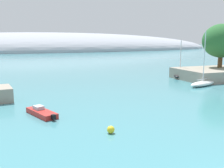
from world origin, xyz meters
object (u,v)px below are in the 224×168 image
Objects in this scene: motorboat_red_foreground at (42,112)px; mooring_buoy_yellow at (111,130)px; sailboat_black_near_shore at (180,75)px; sailboat_white_mid_mooring at (203,83)px; tree_clump_shore at (221,41)px.

motorboat_red_foreground reaches higher than mooring_buoy_yellow.
motorboat_red_foreground is (-31.96, -19.36, -0.26)m from sailboat_black_near_shore.
sailboat_white_mid_mooring is at bearing 34.77° from mooring_buoy_yellow.
tree_clump_shore is at bearing 34.80° from mooring_buoy_yellow.
sailboat_black_near_shore is (-7.75, 3.48, -7.36)m from tree_clump_shore.
sailboat_black_near_shore is at bearing 45.73° from mooring_buoy_yellow.
sailboat_black_near_shore is 1.51× the size of motorboat_red_foreground.
sailboat_white_mid_mooring is at bearing -93.33° from motorboat_red_foreground.
motorboat_red_foreground is at bearing 122.31° from mooring_buoy_yellow.
sailboat_black_near_shore reaches higher than mooring_buoy_yellow.
mooring_buoy_yellow is (-24.16, -16.77, -0.19)m from sailboat_white_mid_mooring.
tree_clump_shore is 11.24m from sailboat_black_near_shore.
tree_clump_shore is 1.16× the size of sailboat_black_near_shore.
tree_clump_shore is 43.44m from motorboat_red_foreground.
sailboat_white_mid_mooring is (-2.66, -10.73, -0.05)m from sailboat_black_near_shore.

